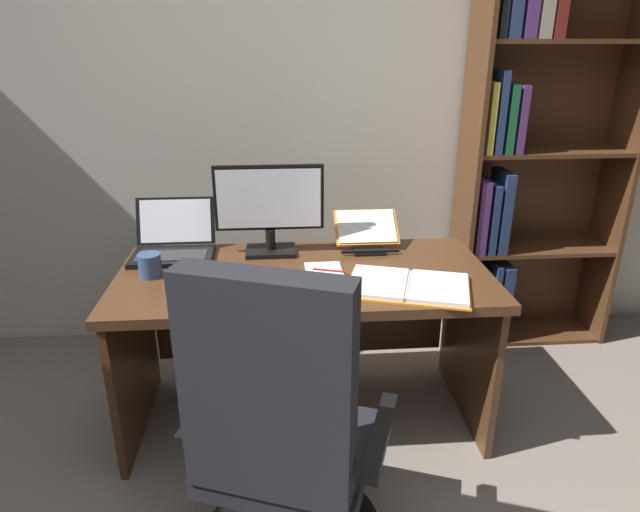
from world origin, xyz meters
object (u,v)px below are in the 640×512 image
Objects in this scene: computer_mouse at (192,285)px; notepad at (324,273)px; reading_stand_with_book at (367,231)px; coffee_mug at (150,265)px; bookshelf at (526,152)px; open_binder at (408,286)px; desk at (304,307)px; keyboard at (270,285)px; pen at (329,270)px; laptop at (174,244)px; office_chair at (283,451)px; monitor at (269,210)px.

computer_mouse is 0.50× the size of notepad.
reading_stand_with_book is 0.38m from notepad.
bookshelf is at bearing 20.22° from coffee_mug.
bookshelf is at bearing 64.05° from open_binder.
desk is 0.71× the size of bookshelf.
desk is 2.87× the size of open_binder.
computer_mouse is at bearing 180.00° from keyboard.
bookshelf reaches higher than notepad.
reading_stand_with_book is at bearing 29.70° from computer_mouse.
notepad reaches higher than desk.
coffee_mug is (-0.71, 0.03, 0.04)m from notepad.
desk is 10.97× the size of pen.
computer_mouse reaches higher than notepad.
keyboard is at bearing -17.05° from coffee_mug.
laptop is 0.72m from pen.
pen is at bearing -21.63° from laptop.
desk is 0.25m from pen.
bookshelf is at bearing 23.91° from reading_stand_with_book.
office_chair reaches higher than reading_stand_with_book.
notepad is (0.52, 0.12, -0.02)m from computer_mouse.
open_binder is 1.03m from coffee_mug.
office_chair is at bearing -111.55° from reading_stand_with_book.
open_binder is 2.54× the size of notepad.
office_chair is at bearing -97.36° from desk.
desk is at bearing 137.93° from pen.
reading_stand_with_book is at bearing 34.77° from desk.
reading_stand_with_book is (0.44, 0.42, 0.06)m from keyboard.
computer_mouse is at bearing -150.30° from reading_stand_with_book.
reading_stand_with_book is 3.02× the size of coffee_mug.
office_chair reaches higher than computer_mouse.
reading_stand_with_book is at bearing 16.50° from coffee_mug.
coffee_mug is at bearing -159.78° from bookshelf.
coffee_mug is (-0.93, -0.27, -0.03)m from reading_stand_with_book.
notepad is at bearing -2.35° from coffee_mug.
laptop is 0.70m from notepad.
monitor is 0.71m from open_binder.
pen is at bearing 166.50° from open_binder.
coffee_mug reaches higher than notepad.
reading_stand_with_book is 0.49m from open_binder.
computer_mouse is 0.83m from open_binder.
laptop is 2.51× the size of pen.
computer_mouse is (-0.30, 0.00, 0.01)m from keyboard.
reading_stand_with_book is 0.54× the size of open_binder.
keyboard is at bearing -168.52° from open_binder.
pen reaches higher than desk.
desk is at bearing 5.82° from coffee_mug.
coffee_mug is at bearing 143.92° from office_chair.
keyboard is (0.43, -0.39, -0.04)m from laptop.
desk is 3.21× the size of monitor.
notepad is (0.19, 0.74, 0.27)m from office_chair.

